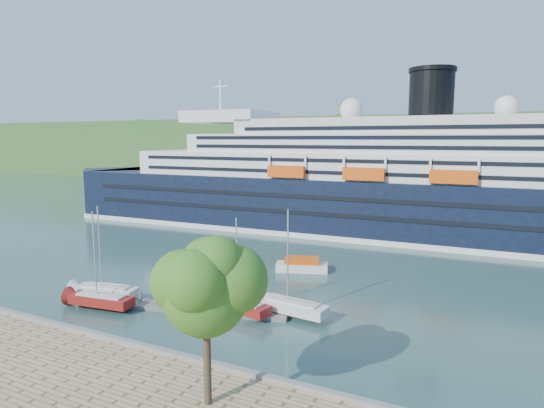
{
  "coord_description": "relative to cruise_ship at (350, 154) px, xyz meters",
  "views": [
    {
      "loc": [
        27.01,
        -24.97,
        16.57
      ],
      "look_at": [
        0.46,
        30.0,
        7.76
      ],
      "focal_mm": 30.0,
      "sensor_mm": 36.0,
      "label": 1
    }
  ],
  "objects": [
    {
      "name": "sailboat_white_near",
      "position": [
        -12.54,
        -44.96,
        -9.22
      ],
      "size": [
        7.53,
        3.38,
        9.39
      ],
      "primitive_type": null,
      "rotation": [
        0.0,
        0.0,
        0.19
      ],
      "color": "silver",
      "rests_on": "ground"
    },
    {
      "name": "sailboat_white_far",
      "position": [
        6.52,
        -40.72,
        -9.05
      ],
      "size": [
        7.73,
        2.97,
        9.73
      ],
      "primitive_type": null,
      "rotation": [
        0.0,
        0.0,
        -0.12
      ],
      "color": "silver",
      "rests_on": "ground"
    },
    {
      "name": "tender_launch",
      "position": [
        1.73,
        -26.54,
        -13.02
      ],
      "size": [
        6.87,
        4.2,
        1.8
      ],
      "primitive_type": null,
      "rotation": [
        0.0,
        0.0,
        0.33
      ],
      "color": "#DE4F0D",
      "rests_on": "ground"
    },
    {
      "name": "floating_pontoon",
      "position": [
        -2.42,
        -43.29,
        -13.72
      ],
      "size": [
        17.95,
        6.33,
        0.4
      ],
      "primitive_type": null,
      "rotation": [
        0.0,
        0.0,
        0.24
      ],
      "color": "gray",
      "rests_on": "ground"
    },
    {
      "name": "sailboat_extra",
      "position": [
        -11.04,
        -47.06,
        -9.3
      ],
      "size": [
        7.35,
        2.89,
        9.24
      ],
      "primitive_type": null,
      "rotation": [
        0.0,
        0.0,
        0.13
      ],
      "color": "maroon",
      "rests_on": "ground"
    },
    {
      "name": "far_hillside",
      "position": [
        -4.55,
        91.89,
        -1.92
      ],
      "size": [
        400.0,
        50.0,
        24.0
      ],
      "primitive_type": "cube",
      "color": "#305823",
      "rests_on": "ground"
    },
    {
      "name": "promenade_tree",
      "position": [
        8.18,
        -57.23,
        -7.38
      ],
      "size": [
        6.69,
        6.69,
        11.08
      ],
      "primitive_type": null,
      "color": "#346C1C",
      "rests_on": "promenade"
    },
    {
      "name": "sailboat_red",
      "position": [
        1.9,
        -42.29,
        -9.49
      ],
      "size": [
        7.11,
        3.32,
        8.86
      ],
      "primitive_type": null,
      "rotation": [
        0.0,
        0.0,
        -0.22
      ],
      "color": "maroon",
      "rests_on": "ground"
    },
    {
      "name": "quay_coping",
      "position": [
        -4.55,
        -53.31,
        -12.77
      ],
      "size": [
        220.0,
        0.5,
        0.3
      ],
      "primitive_type": "cube",
      "color": "slate",
      "rests_on": "promenade"
    },
    {
      "name": "ground",
      "position": [
        -4.55,
        -53.11,
        -13.92
      ],
      "size": [
        400.0,
        400.0,
        0.0
      ],
      "primitive_type": "plane",
      "color": "#294A49",
      "rests_on": "ground"
    },
    {
      "name": "cruise_ship",
      "position": [
        0.0,
        0.0,
        0.0
      ],
      "size": [
        124.4,
        21.22,
        27.84
      ],
      "primitive_type": null,
      "rotation": [
        0.0,
        0.0,
        0.03
      ],
      "color": "black",
      "rests_on": "ground"
    }
  ]
}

